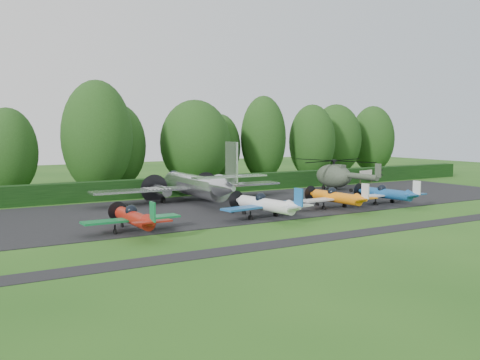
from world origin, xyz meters
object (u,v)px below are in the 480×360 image
light_plane_blue (386,193)px  helicopter (334,174)px  transport_plane (196,185)px  light_plane_orange (336,197)px  sign_board (366,175)px  light_plane_red (134,218)px  light_plane_white (266,204)px

light_plane_blue → helicopter: helicopter is taller
transport_plane → light_plane_orange: (9.41, -10.35, -0.68)m
light_plane_orange → helicopter: size_ratio=0.56×
transport_plane → sign_board: size_ratio=6.43×
transport_plane → light_plane_blue: size_ratio=2.78×
light_plane_red → helicopter: helicopter is taller
light_plane_orange → light_plane_blue: 6.21m
light_plane_white → light_plane_orange: light_plane_white is taller
transport_plane → light_plane_white: bearing=-86.9°
light_plane_orange → light_plane_blue: bearing=1.4°
transport_plane → light_plane_red: 15.91m
light_plane_blue → helicopter: size_ratio=0.55×
transport_plane → light_plane_orange: size_ratio=2.71×
light_plane_red → light_plane_orange: light_plane_orange is taller
light_plane_red → sign_board: (39.23, 17.46, 0.06)m
helicopter → light_plane_blue: bearing=-106.7°
light_plane_white → helicopter: helicopter is taller
light_plane_blue → light_plane_orange: bearing=-175.9°
transport_plane → light_plane_orange: 14.00m
light_plane_white → light_plane_orange: 8.65m
light_plane_red → helicopter: (30.25, 13.60, 0.84)m
light_plane_red → light_plane_blue: light_plane_red is taller
light_plane_red → light_plane_white: bearing=2.4°
light_plane_white → light_plane_orange: size_ratio=1.07×
light_plane_red → helicopter: bearing=24.8°
light_plane_red → light_plane_orange: (20.09, 1.43, 0.00)m
light_plane_white → light_plane_blue: size_ratio=1.10×
light_plane_red → light_plane_orange: 20.14m
light_plane_white → light_plane_blue: light_plane_white is taller
transport_plane → sign_board: (28.55, 5.68, -0.62)m
helicopter → sign_board: (8.98, 3.85, -0.77)m
transport_plane → light_plane_red: (-10.68, -11.77, -0.68)m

